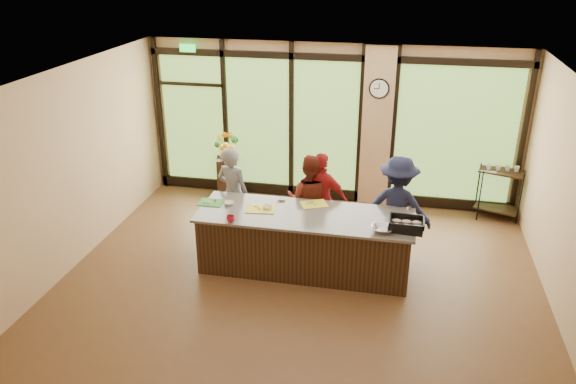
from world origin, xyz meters
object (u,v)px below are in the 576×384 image
at_px(cook_right, 397,207).
at_px(flower_stand, 227,177).
at_px(cook_left, 233,193).
at_px(bar_cart, 500,187).
at_px(roasting_pan, 406,226).
at_px(island_base, 305,243).

bearing_deg(cook_right, flower_stand, -19.32).
bearing_deg(cook_left, bar_cart, -142.25).
relative_size(cook_left, bar_cart, 1.57).
xyz_separation_m(cook_left, roasting_pan, (2.82, -0.96, 0.17)).
xyz_separation_m(island_base, cook_right, (1.33, 0.73, 0.39)).
height_order(flower_stand, bar_cart, bar_cart).
height_order(island_base, cook_right, cook_right).
bearing_deg(island_base, cook_right, 28.74).
relative_size(flower_stand, bar_cart, 0.76).
bearing_deg(island_base, roasting_pan, -7.29).
relative_size(island_base, roasting_pan, 6.47).
bearing_deg(bar_cart, cook_left, -141.14).
distance_m(island_base, bar_cart, 3.96).
xyz_separation_m(cook_left, flower_stand, (-0.65, 1.67, -0.41)).
relative_size(cook_left, cook_right, 0.96).
relative_size(cook_right, bar_cart, 1.63).
relative_size(roasting_pan, bar_cart, 0.47).
height_order(roasting_pan, flower_stand, roasting_pan).
height_order(island_base, cook_left, cook_left).
relative_size(roasting_pan, flower_stand, 0.62).
bearing_deg(flower_stand, cook_right, -43.14).
height_order(cook_left, bar_cart, cook_left).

